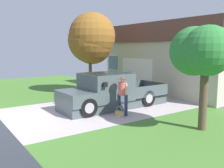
% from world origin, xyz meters
% --- Properties ---
extents(pickup_truck, '(2.08, 5.40, 1.68)m').
position_xyz_m(pickup_truck, '(0.16, 4.62, 0.75)').
color(pickup_truck, '#475255').
rests_on(pickup_truck, ground).
extents(person_with_hat, '(0.50, 0.43, 1.68)m').
position_xyz_m(person_with_hat, '(1.57, 4.43, 0.98)').
color(person_with_hat, navy).
rests_on(person_with_hat, ground).
extents(handbag, '(0.38, 0.17, 0.45)m').
position_xyz_m(handbag, '(1.70, 4.17, 0.14)').
color(handbag, tan).
rests_on(handbag, ground).
extents(house_with_garage, '(9.64, 7.18, 4.38)m').
position_xyz_m(house_with_garage, '(-1.45, 12.27, 2.22)').
color(house_with_garage, '#BDB59E').
rests_on(house_with_garage, ground).
extents(front_yard_tree, '(3.17, 3.01, 5.01)m').
position_xyz_m(front_yard_tree, '(-3.78, 6.08, 3.35)').
color(front_yard_tree, brown).
rests_on(front_yard_tree, ground).
extents(neighbor_tree, '(2.25, 1.91, 3.60)m').
position_xyz_m(neighbor_tree, '(4.70, 5.38, 2.76)').
color(neighbor_tree, brown).
rests_on(neighbor_tree, ground).
extents(wheeled_trash_bin, '(0.60, 0.72, 1.02)m').
position_xyz_m(wheeled_trash_bin, '(-3.31, 8.35, 0.56)').
color(wheeled_trash_bin, '#424247').
rests_on(wheeled_trash_bin, ground).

